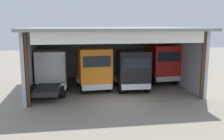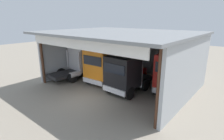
{
  "view_description": "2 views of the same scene",
  "coord_description": "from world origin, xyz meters",
  "views": [
    {
      "loc": [
        -3.29,
        -17.14,
        5.51
      ],
      "look_at": [
        0.0,
        3.54,
        1.77
      ],
      "focal_mm": 41.06,
      "sensor_mm": 36.0,
      "label": 1
    },
    {
      "loc": [
        10.18,
        -8.78,
        6.39
      ],
      "look_at": [
        0.0,
        3.54,
        1.77
      ],
      "focal_mm": 28.58,
      "sensor_mm": 36.0,
      "label": 2
    }
  ],
  "objects": [
    {
      "name": "ground_plane",
      "position": [
        0.0,
        0.0,
        0.0
      ],
      "size": [
        80.0,
        80.0,
        0.0
      ],
      "primitive_type": "plane",
      "color": "gray",
      "rests_on": "ground"
    },
    {
      "name": "workshop_shed",
      "position": [
        0.0,
        5.78,
        3.66
      ],
      "size": [
        13.55,
        11.33,
        5.24
      ],
      "color": "#ADB2B7",
      "rests_on": "ground"
    },
    {
      "name": "truck_white_center_right_bay",
      "position": [
        -4.95,
        3.77,
        1.72
      ],
      "size": [
        2.66,
        5.15,
        3.37
      ],
      "rotation": [
        0.0,
        0.0,
        -0.06
      ],
      "color": "white",
      "rests_on": "ground"
    },
    {
      "name": "truck_orange_yard_outside",
      "position": [
        -1.48,
        3.72,
        1.85
      ],
      "size": [
        2.89,
        5.04,
        3.59
      ],
      "rotation": [
        0.0,
        0.0,
        3.21
      ],
      "color": "orange",
      "rests_on": "ground"
    },
    {
      "name": "truck_black_center_left_bay",
      "position": [
        1.64,
        3.28,
        1.77
      ],
      "size": [
        2.66,
        5.14,
        3.4
      ],
      "rotation": [
        0.0,
        0.0,
        3.12
      ],
      "color": "black",
      "rests_on": "ground"
    },
    {
      "name": "truck_red_right_bay",
      "position": [
        5.02,
        5.63,
        1.9
      ],
      "size": [
        2.83,
        5.47,
        3.62
      ],
      "rotation": [
        0.0,
        0.0,
        3.21
      ],
      "color": "red",
      "rests_on": "ground"
    },
    {
      "name": "oil_drum",
      "position": [
        2.67,
        9.25,
        0.44
      ],
      "size": [
        0.58,
        0.58,
        0.88
      ],
      "primitive_type": "cylinder",
      "color": "#B21E19",
      "rests_on": "ground"
    },
    {
      "name": "tool_cart",
      "position": [
        0.46,
        8.31,
        0.5
      ],
      "size": [
        0.9,
        0.6,
        1.0
      ],
      "primitive_type": "cube",
      "color": "red",
      "rests_on": "ground"
    }
  ]
}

